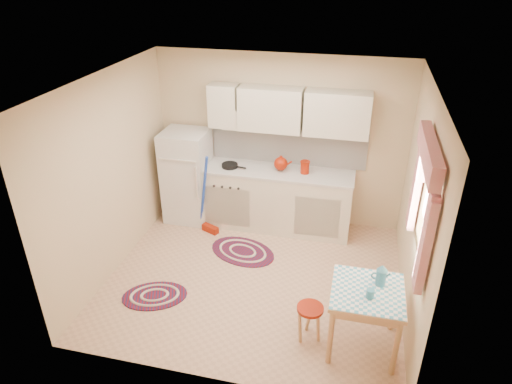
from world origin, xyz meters
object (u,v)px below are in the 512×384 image
table (364,319)px  stool (309,323)px  fridge (187,176)px  base_cabinets (274,199)px

table → stool: table is taller
stool → fridge: bearing=135.4°
fridge → stool: size_ratio=3.33×
table → stool: 0.57m
fridge → table: size_ratio=1.94×
table → stool: size_ratio=1.71×
base_cabinets → table: base_cabinets is taller
stool → base_cabinets: bearing=110.9°
base_cabinets → table: size_ratio=3.12×
fridge → table: 3.41m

